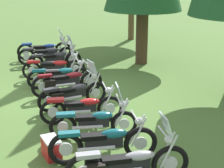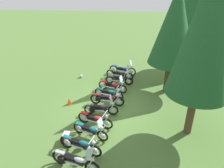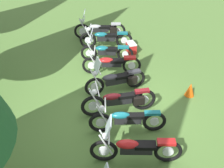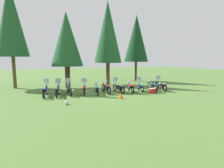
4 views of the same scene
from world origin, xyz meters
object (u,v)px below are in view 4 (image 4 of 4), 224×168
object	(u,v)px
motorcycle_10	(161,85)
pine_tree_2	(108,32)
motorcycle_1	(58,90)
motorcycle_6	(119,88)
motorcycle_2	(69,89)
motorcycle_4	(97,89)
motorcycle_5	(106,88)
motorcycle_3	(84,89)
pine_tree_1	(66,39)
motorcycle_9	(152,86)
motorcycle_8	(140,87)
traffic_cone	(121,96)
picnic_cooler	(152,91)
motorcycle_0	(45,91)
pine_tree_3	(136,39)
motorcycle_7	(131,87)
pine_tree_0	(11,20)
dropped_helmet	(67,103)

from	to	relation	value
motorcycle_10	pine_tree_2	size ratio (longest dim) A/B	0.25
motorcycle_1	motorcycle_6	size ratio (longest dim) A/B	1.07
motorcycle_2	motorcycle_4	bearing A→B (deg)	-100.24
motorcycle_5	motorcycle_2	bearing A→B (deg)	83.11
motorcycle_3	pine_tree_1	distance (m)	5.95
motorcycle_6	motorcycle_9	world-z (taller)	motorcycle_6
motorcycle_4	motorcycle_6	bearing A→B (deg)	-83.99
motorcycle_6	pine_tree_1	size ratio (longest dim) A/B	0.29
motorcycle_8	traffic_cone	distance (m)	3.69
motorcycle_4	picnic_cooler	world-z (taller)	motorcycle_4
motorcycle_8	pine_tree_1	world-z (taller)	pine_tree_1
motorcycle_0	motorcycle_1	world-z (taller)	motorcycle_0
motorcycle_4	pine_tree_3	world-z (taller)	pine_tree_3
motorcycle_3	pine_tree_2	bearing A→B (deg)	-24.98
motorcycle_6	pine_tree_3	bearing A→B (deg)	-43.07
motorcycle_0	pine_tree_2	bearing A→B (deg)	-47.64
motorcycle_2	motorcycle_8	size ratio (longest dim) A/B	1.09
motorcycle_5	motorcycle_9	world-z (taller)	motorcycle_5
motorcycle_6	motorcycle_10	world-z (taller)	motorcycle_10
motorcycle_2	motorcycle_7	world-z (taller)	motorcycle_2
motorcycle_5	motorcycle_9	distance (m)	4.42
motorcycle_4	motorcycle_9	bearing A→B (deg)	-84.18
motorcycle_5	traffic_cone	world-z (taller)	motorcycle_5
motorcycle_6	traffic_cone	distance (m)	2.48
motorcycle_6	motorcycle_10	size ratio (longest dim) A/B	0.92
pine_tree_0	traffic_cone	size ratio (longest dim) A/B	21.58
motorcycle_9	pine_tree_0	bearing A→B (deg)	75.07
motorcycle_5	pine_tree_1	bearing A→B (deg)	35.03
motorcycle_10	motorcycle_0	bearing A→B (deg)	96.06
motorcycle_8	motorcycle_2	bearing A→B (deg)	99.67
motorcycle_6	motorcycle_5	bearing A→B (deg)	77.38
motorcycle_5	pine_tree_3	size ratio (longest dim) A/B	0.27
motorcycle_3	motorcycle_8	distance (m)	5.16
motorcycle_8	dropped_helmet	size ratio (longest dim) A/B	7.69
motorcycle_4	motorcycle_8	xyz separation A→B (m)	(4.04, -0.57, 0.02)
motorcycle_10	pine_tree_2	world-z (taller)	pine_tree_2
motorcycle_7	motorcycle_10	xyz separation A→B (m)	(3.10, -0.43, 0.03)
motorcycle_9	traffic_cone	distance (m)	4.55
motorcycle_10	traffic_cone	world-z (taller)	motorcycle_10
motorcycle_1	pine_tree_1	xyz separation A→B (m)	(1.64, 3.59, 4.39)
motorcycle_10	motorcycle_2	bearing A→B (deg)	95.17
motorcycle_7	pine_tree_0	distance (m)	13.33
motorcycle_6	motorcycle_2	bearing A→B (deg)	76.71
dropped_helmet	pine_tree_2	bearing A→B (deg)	49.35
motorcycle_7	pine_tree_1	distance (m)	7.90
motorcycle_0	motorcycle_4	world-z (taller)	motorcycle_0
motorcycle_7	dropped_helmet	distance (m)	6.64
pine_tree_1	pine_tree_3	world-z (taller)	pine_tree_3
motorcycle_9	pine_tree_3	xyz separation A→B (m)	(2.64, 6.98, 5.04)
motorcycle_1	dropped_helmet	world-z (taller)	motorcycle_1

